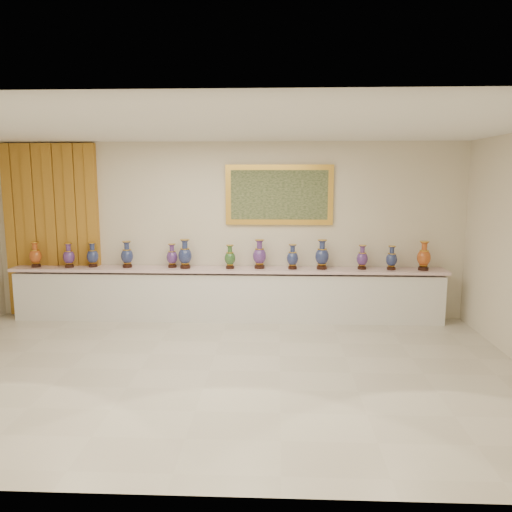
{
  "coord_description": "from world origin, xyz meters",
  "views": [
    {
      "loc": [
        0.84,
        -5.96,
        2.41
      ],
      "look_at": [
        0.52,
        1.7,
        1.2
      ],
      "focal_mm": 35.0,
      "sensor_mm": 36.0,
      "label": 1
    }
  ],
  "objects_px": {
    "counter": "(227,295)",
    "vase_2": "(93,256)",
    "vase_0": "(35,256)",
    "vase_1": "(69,257)"
  },
  "relations": [
    {
      "from": "counter",
      "to": "vase_2",
      "type": "xyz_separation_m",
      "value": [
        -2.29,
        0.02,
        0.65
      ]
    },
    {
      "from": "counter",
      "to": "vase_1",
      "type": "xyz_separation_m",
      "value": [
        -2.67,
        -0.06,
        0.65
      ]
    },
    {
      "from": "counter",
      "to": "vase_2",
      "type": "bearing_deg",
      "value": 179.57
    },
    {
      "from": "vase_2",
      "to": "vase_0",
      "type": "bearing_deg",
      "value": -176.33
    },
    {
      "from": "counter",
      "to": "vase_0",
      "type": "bearing_deg",
      "value": -179.22
    },
    {
      "from": "vase_1",
      "to": "counter",
      "type": "bearing_deg",
      "value": 1.23
    },
    {
      "from": "vase_0",
      "to": "vase_1",
      "type": "height_order",
      "value": "vase_0"
    },
    {
      "from": "counter",
      "to": "vase_0",
      "type": "xyz_separation_m",
      "value": [
        -3.25,
        -0.04,
        0.66
      ]
    },
    {
      "from": "vase_1",
      "to": "vase_2",
      "type": "height_order",
      "value": "vase_2"
    },
    {
      "from": "vase_2",
      "to": "vase_1",
      "type": "bearing_deg",
      "value": -168.86
    }
  ]
}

